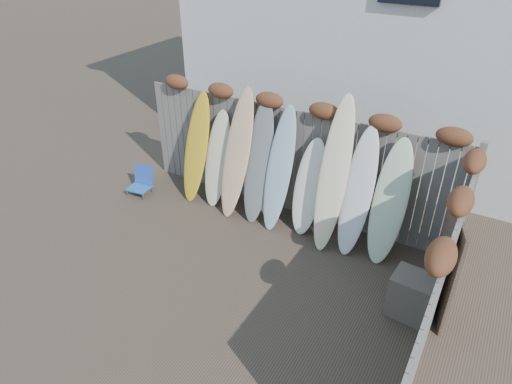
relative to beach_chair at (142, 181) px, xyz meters
The scene contains 16 objects.
ground 3.17m from the beach_chair, 27.83° to the right, with size 80.00×80.00×0.00m, color #493A2D.
back_fence 3.14m from the beach_chair, 17.83° to the left, with size 6.05×0.28×2.24m.
right_fence 5.98m from the beach_chair, 11.93° to the right, with size 0.28×4.40×2.24m.
house 6.69m from the beach_chair, 56.73° to the left, with size 8.50×5.50×6.33m.
beach_chair is the anchor object (origin of this frame).
wooden_crate 5.50m from the beach_chair, ahead, with size 0.56×0.47×0.65m, color #4A3D38.
lattice_panel 5.82m from the beach_chair, ahead, with size 0.04×1.06×1.59m, color #493C2C.
surfboard_0 1.39m from the beach_chair, 25.93° to the left, with size 0.50×0.07×2.14m, color gold.
surfboard_1 1.71m from the beach_chair, 19.80° to the left, with size 0.49×0.07×1.86m, color beige.
surfboard_2 2.22m from the beach_chair, 13.00° to the left, with size 0.52×0.07×2.40m, color #EBC56D.
surfboard_3 2.58m from the beach_chair, 11.73° to the left, with size 0.49×0.07×2.24m, color slate.
surfboard_4 2.98m from the beach_chair, ahead, with size 0.46×0.07×2.23m, color #98B7C6.
surfboard_5 3.45m from the beach_chair, ahead, with size 0.52×0.07×1.73m, color white.
surfboard_6 3.97m from the beach_chair, ahead, with size 0.47×0.07×2.60m, color #FDE9BA.
surfboard_7 4.33m from the beach_chair, ahead, with size 0.48×0.07×2.16m, color white.
surfboard_8 4.83m from the beach_chair, ahead, with size 0.53×0.07×2.07m, color beige.
Camera 1 is at (3.11, -4.22, 4.82)m, focal length 32.00 mm.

